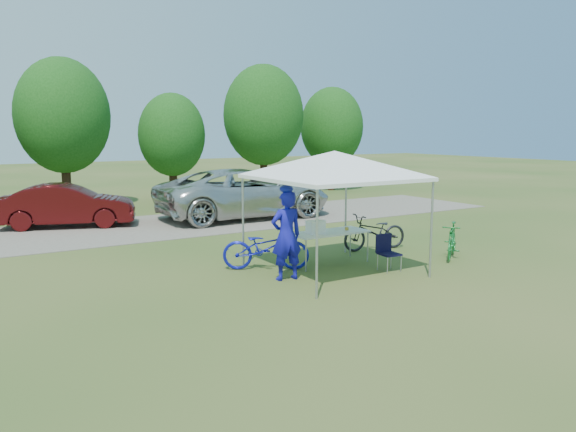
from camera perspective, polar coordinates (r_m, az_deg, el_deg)
name	(u,v)px	position (r m, az deg, el deg)	size (l,w,h in m)	color
ground	(333,272)	(12.80, 4.60, -5.68)	(100.00, 100.00, 0.00)	#2D5119
gravel_strip	(196,223)	(19.67, -9.38, -0.68)	(24.00, 5.00, 0.02)	gray
canopy	(335,154)	(12.41, 4.75, 6.27)	(4.53, 4.53, 3.00)	#A5A5AA
treeline	(132,122)	(25.03, -15.61, 9.19)	(24.89, 4.28, 6.30)	#382314
folding_table	(330,233)	(13.41, 4.24, -1.77)	(1.91, 0.79, 0.78)	white
folding_chair	(387,249)	(13.00, 9.99, -3.35)	(0.46, 0.48, 0.83)	black
cooler	(316,227)	(13.15, 2.82, -1.11)	(0.42, 0.28, 0.30)	white
ice_cream_cup	(347,229)	(13.64, 5.99, -1.29)	(0.09, 0.09, 0.07)	gold
cyclist	(286,236)	(11.91, -0.17, -2.00)	(0.70, 0.46, 1.92)	#1414A8
bike_blue	(266,247)	(12.87, -2.26, -3.20)	(0.69, 1.98, 1.04)	#1218A3
bike_green	(452,241)	(14.62, 16.31, -2.41)	(0.42, 1.48, 0.89)	#19742F
bike_dark	(375,232)	(15.16, 8.84, -1.61)	(0.65, 1.86, 0.98)	black
minivan	(245,193)	(20.52, -4.41, 2.33)	(2.96, 6.42, 1.78)	silver
sedan	(67,205)	(19.89, -21.52, 1.01)	(1.50, 4.29, 1.41)	#480C0D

